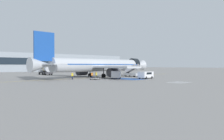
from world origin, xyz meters
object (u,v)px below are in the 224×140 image
at_px(fuel_tanker, 45,70).
at_px(ground_crew_2, 96,75).
at_px(baggage_cart, 95,79).
at_px(ground_crew_0, 120,74).
at_px(boarding_stairs_forward, 132,73).
at_px(service_van_0, 116,74).
at_px(ground_crew_3, 92,75).
at_px(ground_crew_1, 72,75).
at_px(airliner, 99,65).
at_px(service_van_1, 146,74).
at_px(terminal_building, 35,62).

relative_size(fuel_tanker, ground_crew_2, 4.87).
height_order(baggage_cart, ground_crew_0, ground_crew_0).
height_order(boarding_stairs_forward, service_van_0, boarding_stairs_forward).
bearing_deg(ground_crew_2, ground_crew_3, 4.07).
bearing_deg(ground_crew_1, airliner, 62.66).
height_order(ground_crew_0, ground_crew_3, ground_crew_3).
bearing_deg(airliner, ground_crew_0, 35.62).
height_order(ground_crew_0, ground_crew_1, ground_crew_1).
bearing_deg(ground_crew_3, ground_crew_0, -133.54).
relative_size(service_van_0, ground_crew_0, 2.77).
height_order(service_van_0, service_van_1, service_van_0).
bearing_deg(boarding_stairs_forward, ground_crew_3, 178.54).
xyz_separation_m(service_van_0, ground_crew_3, (-4.49, 4.05, -0.22)).
distance_m(ground_crew_1, ground_crew_3, 5.23).
relative_size(ground_crew_1, terminal_building, 0.01).
xyz_separation_m(boarding_stairs_forward, service_van_0, (-10.44, -4.42, 0.20)).
xyz_separation_m(fuel_tanker, baggage_cart, (-2.85, -32.64, -1.41)).
height_order(boarding_stairs_forward, ground_crew_2, boarding_stairs_forward).
relative_size(service_van_0, terminal_building, 0.04).
relative_size(fuel_tanker, terminal_building, 0.07).
bearing_deg(fuel_tanker, service_van_0, -77.99).
bearing_deg(terminal_building, ground_crew_3, -102.93).
xyz_separation_m(ground_crew_0, terminal_building, (8.78, 78.79, 4.14)).
bearing_deg(fuel_tanker, terminal_building, 77.96).
bearing_deg(ground_crew_1, boarding_stairs_forward, 43.87).
distance_m(baggage_cart, terminal_building, 84.00).
relative_size(service_van_1, terminal_building, 0.04).
height_order(fuel_tanker, service_van_1, fuel_tanker).
bearing_deg(service_van_1, ground_crew_3, -138.66).
bearing_deg(boarding_stairs_forward, baggage_cart, -170.69).
xyz_separation_m(ground_crew_0, ground_crew_3, (-9.21, 0.39, 0.01)).
bearing_deg(fuel_tanker, service_van_1, -70.29).
bearing_deg(service_van_1, fuel_tanker, -174.89).
bearing_deg(service_van_0, boarding_stairs_forward, -109.46).
bearing_deg(baggage_cart, service_van_1, 44.18).
distance_m(baggage_cart, ground_crew_3, 3.56).
bearing_deg(ground_crew_1, ground_crew_0, 40.24).
bearing_deg(ground_crew_0, fuel_tanker, 59.23).
xyz_separation_m(fuel_tanker, service_van_1, (8.84, -38.28, -0.59)).
bearing_deg(ground_crew_3, baggage_cart, 114.04).
bearing_deg(fuel_tanker, baggage_cart, -88.28).
relative_size(fuel_tanker, ground_crew_3, 5.35).
relative_size(boarding_stairs_forward, ground_crew_1, 3.20).
xyz_separation_m(airliner, ground_crew_2, (-5.50, -5.83, -2.33)).
distance_m(boarding_stairs_forward, service_van_0, 11.34).
relative_size(boarding_stairs_forward, service_van_0, 1.16).
bearing_deg(terminal_building, service_van_1, -95.09).
bearing_deg(service_van_1, ground_crew_0, 178.93).
bearing_deg(terminal_building, baggage_cart, -103.42).
relative_size(boarding_stairs_forward, ground_crew_2, 2.91).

